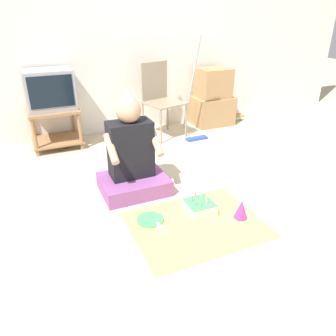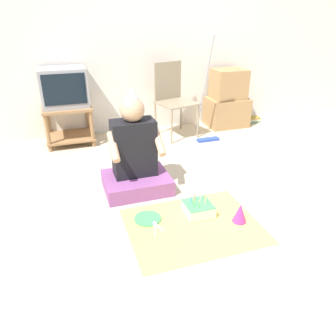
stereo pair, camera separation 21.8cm
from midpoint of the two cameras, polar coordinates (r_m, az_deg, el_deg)
ground_plane at (r=2.88m, az=10.27°, el=-5.98°), size 16.00×16.00×0.00m
wall_back at (r=4.46m, az=-5.42°, el=23.01°), size 6.40×0.06×2.55m
tv_stand at (r=4.14m, az=-20.50°, el=7.10°), size 0.56×0.48×0.46m
tv at (r=4.05m, az=-21.44°, el=12.61°), size 0.52×0.41×0.44m
folding_chair at (r=4.23m, az=-2.93°, el=12.55°), size 0.53×0.52×0.91m
cardboard_box_stack at (r=4.71m, az=6.41°, el=11.71°), size 0.55×0.43×0.78m
dust_mop at (r=4.16m, az=2.97°, el=10.22°), size 0.28×0.44×1.25m
book_pile at (r=5.03m, az=10.74°, el=8.65°), size 0.19×0.13×0.08m
person_seated at (r=2.92m, az=-8.47°, el=1.45°), size 0.58×0.47×0.92m
party_cloth at (r=2.57m, az=2.52°, el=-9.79°), size 1.00×0.79×0.01m
birthday_cake at (r=2.68m, az=3.16°, el=-6.84°), size 0.22×0.22×0.16m
party_hat_blue at (r=2.64m, az=10.33°, el=-7.11°), size 0.11×0.11×0.16m
paper_plate at (r=2.62m, az=-5.53°, el=-8.96°), size 0.22×0.22×0.01m
plastic_spoon_near at (r=2.55m, az=-4.00°, el=-9.90°), size 0.06×0.14×0.01m
plastic_spoon_far at (r=2.53m, az=-4.02°, el=-10.33°), size 0.06×0.14×0.01m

